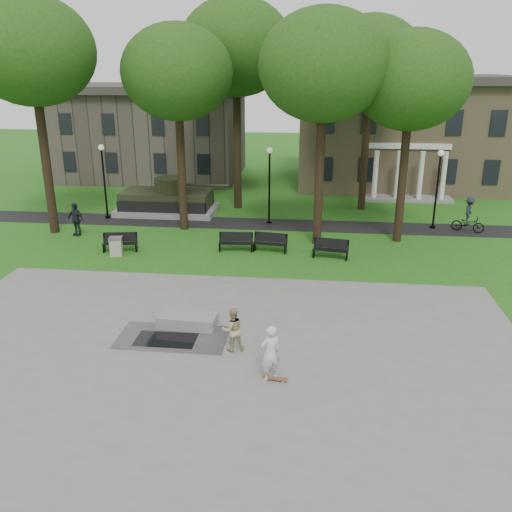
{
  "coord_description": "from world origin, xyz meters",
  "views": [
    {
      "loc": [
        3.3,
        -20.31,
        9.42
      ],
      "look_at": [
        0.81,
        2.14,
        1.4
      ],
      "focal_mm": 38.0,
      "sensor_mm": 36.0,
      "label": 1
    }
  ],
  "objects_px": {
    "skateboarder": "(270,353)",
    "park_bench_0": "(120,242)",
    "friend_watching": "(233,329)",
    "trash_bin": "(116,246)",
    "cyclist": "(469,218)",
    "concrete_block": "(188,320)"
  },
  "relations": [
    {
      "from": "skateboarder",
      "to": "park_bench_0",
      "type": "distance_m",
      "value": 14.68
    },
    {
      "from": "friend_watching",
      "to": "trash_bin",
      "type": "xyz_separation_m",
      "value": [
        -7.55,
        9.22,
        -0.33
      ]
    },
    {
      "from": "friend_watching",
      "to": "cyclist",
      "type": "bearing_deg",
      "value": -150.18
    },
    {
      "from": "friend_watching",
      "to": "cyclist",
      "type": "xyz_separation_m",
      "value": [
        11.73,
        15.59,
        0.03
      ]
    },
    {
      "from": "friend_watching",
      "to": "skateboarder",
      "type": "bearing_deg",
      "value": 106.96
    },
    {
      "from": "skateboarder",
      "to": "park_bench_0",
      "type": "height_order",
      "value": "skateboarder"
    },
    {
      "from": "cyclist",
      "to": "skateboarder",
      "type": "bearing_deg",
      "value": 169.52
    },
    {
      "from": "concrete_block",
      "to": "park_bench_0",
      "type": "relative_size",
      "value": 1.19
    },
    {
      "from": "concrete_block",
      "to": "skateboarder",
      "type": "relative_size",
      "value": 1.18
    },
    {
      "from": "skateboarder",
      "to": "cyclist",
      "type": "height_order",
      "value": "cyclist"
    },
    {
      "from": "skateboarder",
      "to": "trash_bin",
      "type": "xyz_separation_m",
      "value": [
        -8.99,
        10.93,
        -0.47
      ]
    },
    {
      "from": "skateboarder",
      "to": "friend_watching",
      "type": "relative_size",
      "value": 1.17
    },
    {
      "from": "concrete_block",
      "to": "friend_watching",
      "type": "bearing_deg",
      "value": -39.51
    },
    {
      "from": "skateboarder",
      "to": "cyclist",
      "type": "xyz_separation_m",
      "value": [
        10.29,
        17.3,
        -0.1
      ]
    },
    {
      "from": "skateboarder",
      "to": "trash_bin",
      "type": "relative_size",
      "value": 1.94
    },
    {
      "from": "concrete_block",
      "to": "park_bench_0",
      "type": "xyz_separation_m",
      "value": [
        -5.55,
        8.25,
        0.28
      ]
    },
    {
      "from": "concrete_block",
      "to": "skateboarder",
      "type": "height_order",
      "value": "skateboarder"
    },
    {
      "from": "friend_watching",
      "to": "concrete_block",
      "type": "bearing_deg",
      "value": -62.74
    },
    {
      "from": "friend_watching",
      "to": "cyclist",
      "type": "relative_size",
      "value": 0.77
    },
    {
      "from": "concrete_block",
      "to": "cyclist",
      "type": "height_order",
      "value": "cyclist"
    },
    {
      "from": "concrete_block",
      "to": "park_bench_0",
      "type": "bearing_deg",
      "value": 123.96
    },
    {
      "from": "park_bench_0",
      "to": "friend_watching",
      "type": "bearing_deg",
      "value": -62.22
    }
  ]
}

